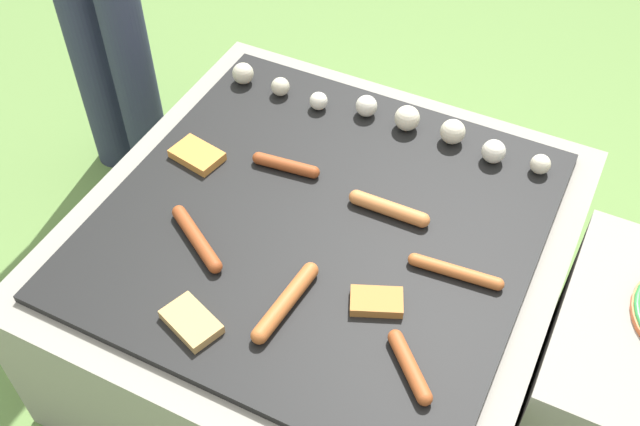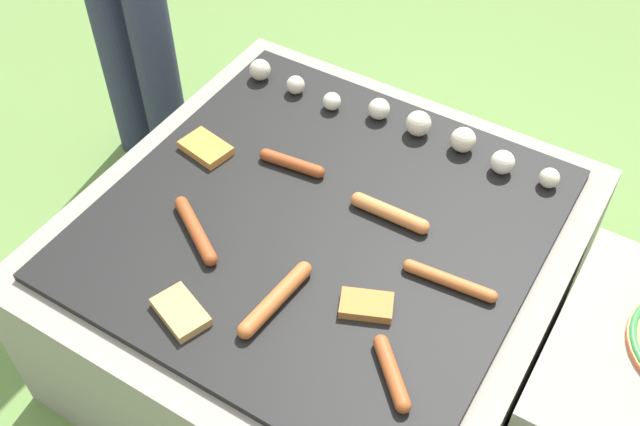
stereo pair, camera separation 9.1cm
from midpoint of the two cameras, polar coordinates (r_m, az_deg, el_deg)
name	(u,v)px [view 2 (the right image)]	position (r m, az deg, el deg)	size (l,w,h in m)	color
ground_plane	(320,339)	(1.91, 1.39, -9.61)	(14.00, 14.00, 0.00)	#608442
grill	(320,285)	(1.72, 1.52, -5.59)	(0.99, 0.99, 0.45)	gray
sausage_back_right	(392,373)	(1.33, 7.49, -12.05)	(0.12, 0.12, 0.03)	#A34C23
sausage_front_left	(292,163)	(1.65, -0.57, 3.77)	(0.16, 0.04, 0.03)	#93421E
sausage_back_left	(450,281)	(1.46, 11.62, -5.14)	(0.19, 0.04, 0.03)	#B7602D
sausage_mid_right	(276,299)	(1.40, -1.54, -6.64)	(0.05, 0.20, 0.03)	#B7602D
sausage_front_right	(390,213)	(1.55, 7.01, -0.05)	(0.18, 0.03, 0.03)	#C6753D
sausage_front_center	(195,230)	(1.52, -7.79, -1.36)	(0.17, 0.12, 0.03)	#93421E
bread_slice_center	(206,148)	(1.70, -7.18, 4.90)	(0.12, 0.09, 0.02)	#D18438
bread_slice_left	(181,312)	(1.41, -8.73, -7.53)	(0.13, 0.10, 0.02)	tan
bread_slice_right	(366,305)	(1.41, 5.42, -7.07)	(0.11, 0.09, 0.02)	#B27033
mushroom_row	(401,120)	(1.75, 7.68, 6.96)	(0.79, 0.08, 0.06)	beige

